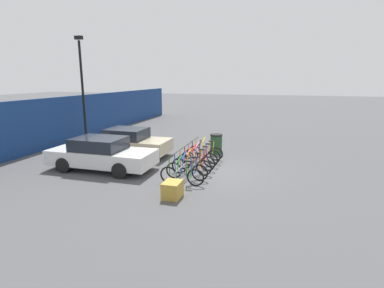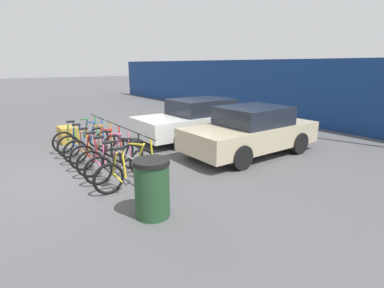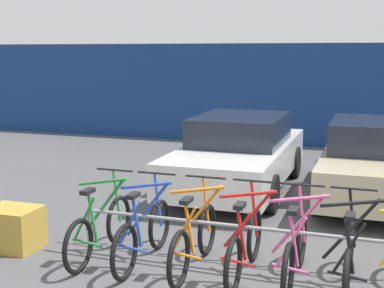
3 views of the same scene
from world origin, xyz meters
TOP-DOWN VIEW (x-y plane):
  - ground_plane at (0.00, 0.00)m, footprint 120.00×120.00m
  - hoarding_wall at (0.00, 9.50)m, footprint 36.00×0.16m
  - bike_rack at (-0.24, 0.68)m, footprint 4.18×0.04m
  - bicycle_green at (-2.06, 0.53)m, footprint 0.68×1.71m
  - bicycle_blue at (-1.46, 0.53)m, footprint 0.68×1.71m
  - bicycle_orange at (-0.80, 0.53)m, footprint 0.68×1.71m
  - bicycle_red at (-0.18, 0.53)m, footprint 0.68×1.71m
  - bicycle_pink at (0.39, 0.53)m, footprint 0.68×1.71m
  - bicycle_black at (0.97, 0.53)m, footprint 0.68×1.71m
  - bicycle_yellow at (1.58, 0.53)m, footprint 0.68×1.71m
  - car_white at (-1.21, 4.43)m, footprint 1.91×4.54m
  - car_beige at (1.25, 4.46)m, footprint 1.91×4.11m
  - lamp_post at (3.39, 8.50)m, footprint 0.24×0.44m
  - trash_bin at (2.90, 0.28)m, footprint 0.63×0.63m
  - cargo_crate at (-3.31, 0.44)m, footprint 0.70×0.56m

SIDE VIEW (x-z plane):
  - ground_plane at x=0.00m, z-range 0.00..0.00m
  - cargo_crate at x=-3.31m, z-range 0.00..0.55m
  - bicycle_green at x=-2.06m, z-range -0.15..0.90m
  - bicycle_blue at x=-1.46m, z-range -0.15..0.90m
  - bicycle_orange at x=-0.80m, z-range -0.15..0.90m
  - bicycle_red at x=-0.18m, z-range -0.15..0.90m
  - bicycle_pink at x=0.39m, z-range -0.15..0.90m
  - bicycle_black at x=0.97m, z-range -0.15..0.90m
  - bicycle_yellow at x=1.58m, z-range -0.15..0.90m
  - bike_rack at x=-0.24m, z-range 0.21..0.78m
  - trash_bin at x=2.90m, z-range 0.00..1.03m
  - car_beige at x=1.25m, z-range -0.01..1.39m
  - car_white at x=-1.21m, z-range -0.01..1.39m
  - hoarding_wall at x=0.00m, z-range 0.00..2.80m
  - lamp_post at x=3.39m, z-range 0.35..6.58m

